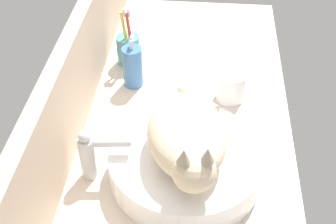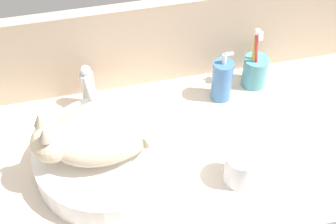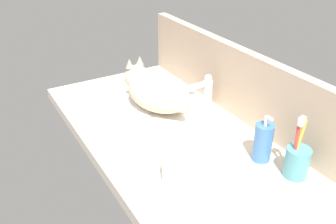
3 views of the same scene
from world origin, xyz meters
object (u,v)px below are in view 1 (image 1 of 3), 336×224
sink_basin (186,163)px  water_glass (231,88)px  cat (188,138)px  soap_dispenser (133,66)px  toothbrush_cup (128,49)px  faucet (92,153)px

sink_basin → water_glass: (28.91, -10.44, -0.08)cm
cat → soap_dispenser: bearing=26.8°
sink_basin → toothbrush_cup: bearing=24.6°
soap_dispenser → water_glass: soap_dispenser is taller
cat → soap_dispenser: 38.82cm
soap_dispenser → toothbrush_cup: 11.01cm
water_glass → soap_dispenser: bearing=81.9°
sink_basin → toothbrush_cup: size_ratio=1.86×
sink_basin → cat: cat is taller
water_glass → toothbrush_cup: bearing=64.6°
cat → water_glass: 33.25cm
sink_basin → soap_dispenser: size_ratio=2.28×
sink_basin → faucet: bearing=95.8°
water_glass → faucet: bearing=134.9°
sink_basin → cat: 9.45cm
faucet → toothbrush_cup: size_ratio=0.73×
faucet → soap_dispenser: 35.14cm
water_glass → sink_basin: bearing=160.1°
faucet → water_glass: faucet is taller
soap_dispenser → toothbrush_cup: size_ratio=0.82×
faucet → toothbrush_cup: toothbrush_cup is taller
toothbrush_cup → water_glass: bearing=-115.4°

